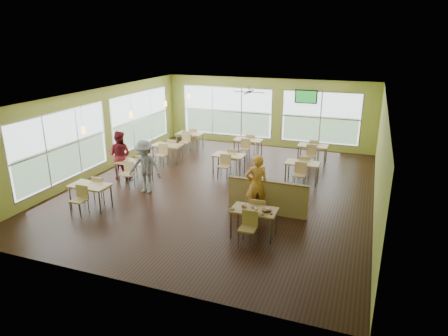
{
  "coord_description": "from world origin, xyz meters",
  "views": [
    {
      "loc": [
        4.57,
        -12.22,
        5.08
      ],
      "look_at": [
        0.5,
        -1.2,
        1.15
      ],
      "focal_mm": 32.0,
      "sensor_mm": 36.0,
      "label": 1
    }
  ],
  "objects_px": {
    "main_table": "(254,213)",
    "man_plaid": "(257,185)",
    "food_basket": "(267,210)",
    "half_wall_divider": "(268,197)"
  },
  "relations": [
    {
      "from": "main_table",
      "to": "man_plaid",
      "type": "bearing_deg",
      "value": 103.19
    },
    {
      "from": "main_table",
      "to": "food_basket",
      "type": "bearing_deg",
      "value": -0.72
    },
    {
      "from": "man_plaid",
      "to": "food_basket",
      "type": "bearing_deg",
      "value": 91.32
    },
    {
      "from": "man_plaid",
      "to": "food_basket",
      "type": "relative_size",
      "value": 7.12
    },
    {
      "from": "half_wall_divider",
      "to": "food_basket",
      "type": "relative_size",
      "value": 9.32
    },
    {
      "from": "main_table",
      "to": "man_plaid",
      "type": "xyz_separation_m",
      "value": [
        -0.32,
        1.35,
        0.29
      ]
    },
    {
      "from": "main_table",
      "to": "food_basket",
      "type": "height_order",
      "value": "main_table"
    },
    {
      "from": "half_wall_divider",
      "to": "man_plaid",
      "type": "height_order",
      "value": "man_plaid"
    },
    {
      "from": "food_basket",
      "to": "man_plaid",
      "type": "bearing_deg",
      "value": 115.84
    },
    {
      "from": "food_basket",
      "to": "main_table",
      "type": "bearing_deg",
      "value": 179.28
    }
  ]
}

